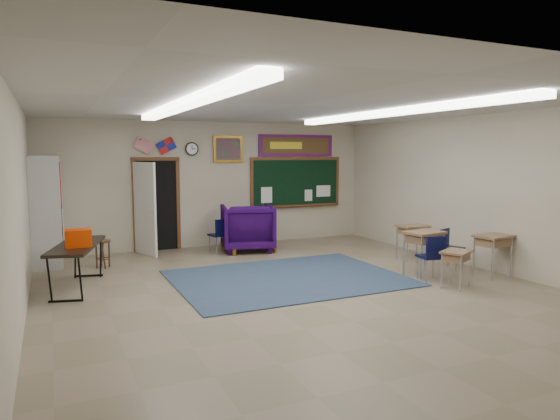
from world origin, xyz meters
name	(u,v)px	position (x,y,z in m)	size (l,w,h in m)	color
floor	(298,291)	(0.00, 0.00, 0.00)	(9.00, 9.00, 0.00)	#84725B
back_wall	(214,184)	(0.00, 4.50, 1.50)	(8.00, 0.04, 3.00)	beige
front_wall	(555,247)	(0.00, -4.50, 1.50)	(8.00, 0.04, 3.00)	beige
left_wall	(18,212)	(-4.00, 0.00, 1.50)	(0.04, 9.00, 3.00)	beige
right_wall	(482,192)	(4.00, 0.00, 1.50)	(0.04, 9.00, 3.00)	beige
ceiling	(299,105)	(0.00, 0.00, 3.00)	(8.00, 9.00, 0.04)	silver
area_rug	(288,278)	(0.20, 0.80, 0.01)	(4.00, 3.00, 0.02)	#30415B
fluorescent_strips	(299,109)	(0.00, 0.00, 2.94)	(3.86, 6.00, 0.10)	white
doorway	(153,206)	(-1.50, 4.35, 1.06)	(1.10, 0.89, 2.16)	black
chalkboard	(296,184)	(2.20, 4.46, 1.46)	(2.55, 0.14, 1.30)	brown
bulletin_board	(296,145)	(2.20, 4.47, 2.45)	(2.10, 0.05, 0.55)	#B60F1A
framed_art_print	(228,149)	(0.35, 4.47, 2.35)	(0.75, 0.05, 0.65)	#95661C
wall_clock	(192,149)	(-0.55, 4.47, 2.35)	(0.32, 0.05, 0.32)	black
wall_flags	(155,143)	(-1.40, 4.44, 2.48)	(1.16, 0.06, 0.70)	red
storage_cabinet	(46,211)	(-3.71, 3.85, 1.10)	(0.59, 1.25, 2.20)	#B0B1AC
wingback_armchair	(247,227)	(0.49, 3.56, 0.54)	(1.15, 1.19, 1.08)	#1F0538
student_chair_reading	(219,236)	(-0.21, 3.57, 0.39)	(0.39, 0.39, 0.79)	black
student_chair_desk_a	(430,258)	(2.42, -0.38, 0.41)	(0.41, 0.41, 0.82)	black
student_chair_desk_b	(452,249)	(3.43, 0.14, 0.39)	(0.39, 0.39, 0.78)	black
student_desk_front_left	(423,251)	(2.58, -0.02, 0.46)	(0.75, 0.60, 0.82)	brown
student_desk_front_right	(412,240)	(3.30, 1.16, 0.41)	(0.64, 0.49, 0.74)	brown
student_desk_back_left	(456,267)	(2.47, -0.94, 0.35)	(0.65, 0.59, 0.63)	brown
student_desk_back_right	(493,253)	(3.65, -0.64, 0.43)	(0.69, 0.55, 0.77)	brown
folding_table	(77,264)	(-3.26, 1.67, 0.41)	(1.06, 1.90, 1.03)	black
wooden_stool	(103,254)	(-2.74, 3.10, 0.28)	(0.31, 0.31, 0.55)	#492816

